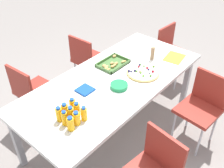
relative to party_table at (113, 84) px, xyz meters
name	(u,v)px	position (x,y,z in m)	size (l,w,h in m)	color
ground_plane	(113,129)	(0.00, 0.00, -0.68)	(12.00, 12.00, 0.00)	gray
party_table	(113,84)	(0.00, 0.00, 0.00)	(2.14, 0.95, 0.74)	white
chair_end	(171,50)	(1.36, 0.06, -0.18)	(0.42, 0.42, 0.83)	maroon
chair_near_right	(202,104)	(0.53, -0.79, -0.18)	(0.43, 0.43, 0.83)	maroon
chair_far_left	(31,90)	(-0.50, 0.80, -0.18)	(0.43, 0.43, 0.83)	maroon
chair_far_right	(87,58)	(0.41, 0.82, -0.18)	(0.42, 0.42, 0.83)	maroon
juice_bottle_0	(70,124)	(-0.76, -0.20, 0.12)	(0.06, 0.06, 0.13)	#F9AC14
juice_bottle_1	(77,118)	(-0.69, -0.19, 0.12)	(0.06, 0.06, 0.13)	#F9AB14
juice_bottle_2	(84,114)	(-0.61, -0.20, 0.13)	(0.05, 0.05, 0.14)	#FAAB14
juice_bottle_3	(65,118)	(-0.75, -0.12, 0.13)	(0.05, 0.05, 0.15)	#F9AD14
juice_bottle_4	(71,114)	(-0.69, -0.12, 0.13)	(0.06, 0.06, 0.15)	#FAAE14
juice_bottle_5	(77,109)	(-0.61, -0.11, 0.13)	(0.06, 0.06, 0.14)	#FAAE14
juice_bottle_6	(59,114)	(-0.75, -0.05, 0.13)	(0.05, 0.05, 0.15)	#F9AE14
juice_bottle_7	(65,110)	(-0.69, -0.05, 0.13)	(0.06, 0.06, 0.14)	#FAAE14
juice_bottle_8	(73,106)	(-0.60, -0.05, 0.13)	(0.06, 0.06, 0.14)	#F9AF14
fruit_pizza	(143,72)	(0.29, -0.17, 0.07)	(0.35, 0.35, 0.05)	tan
snack_tray	(112,64)	(0.21, 0.19, 0.07)	(0.34, 0.25, 0.04)	#477238
plate_stack	(119,86)	(-0.07, -0.14, 0.08)	(0.17, 0.17, 0.04)	#1E8C4C
napkin_stack	(85,90)	(-0.32, 0.08, 0.07)	(0.15, 0.15, 0.02)	#194CA5
cardboard_tube	(153,53)	(0.60, -0.08, 0.14)	(0.04, 0.04, 0.15)	#9E7A56
paper_folder	(174,58)	(0.80, -0.27, 0.06)	(0.26, 0.20, 0.01)	yellow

